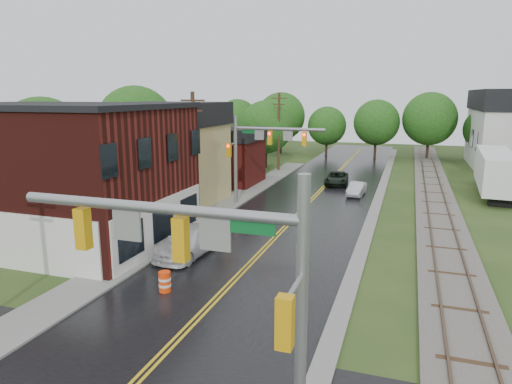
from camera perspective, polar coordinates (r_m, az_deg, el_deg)
The scene contains 20 objects.
main_road at distance 38.78m, azimuth 6.84°, elevation -1.11°, with size 10.00×90.00×0.02m, color black.
curb_right at distance 42.97m, azimuth 15.29°, elevation -0.16°, with size 0.80×70.00×0.12m, color gray.
sidewalk_left at distance 35.94m, azimuth -4.56°, elevation -2.12°, with size 2.40×50.00×0.12m, color gray.
brick_building at distance 30.14m, azimuth -23.48°, elevation 2.22°, with size 14.30×10.30×8.30m.
yellow_house at distance 38.29m, azimuth -10.69°, elevation 3.47°, with size 8.00×7.00×6.40m, color tan.
darkred_building at distance 46.01m, azimuth -4.08°, elevation 3.81°, with size 7.00×6.00×4.40m, color #3F0F0C.
railroad at distance 42.96m, azimuth 21.42°, elevation -0.44°, with size 3.20×80.00×0.30m.
traffic_signal_near at distance 10.61m, azimuth -5.63°, elevation -9.05°, with size 7.34×0.30×7.20m.
traffic_signal_far at distance 35.96m, azimuth 0.59°, elevation 5.98°, with size 7.34×0.43×7.20m.
utility_pole_b at distance 32.63m, azimuth -7.75°, elevation 4.80°, with size 1.80×0.28×9.00m.
utility_pole_c at distance 53.15m, azimuth 2.87°, elevation 7.66°, with size 1.80×0.28×9.00m.
tree_left_a at distance 40.02m, azimuth -24.92°, elevation 5.69°, with size 6.80×6.80×8.67m.
tree_left_b at distance 46.58m, azimuth -14.68°, elevation 7.90°, with size 7.60×7.60×9.69m.
tree_left_c at distance 51.75m, azimuth -5.98°, elevation 7.26°, with size 6.00×6.00×7.65m.
tree_left_e at distance 55.54m, azimuth 1.36°, elevation 7.96°, with size 6.40×6.40×8.16m.
suv_dark at distance 46.03m, azimuth 10.04°, elevation 1.69°, with size 2.13×4.61×1.28m, color black.
sedan_silver at distance 41.42m, azimuth 12.47°, elevation 0.36°, with size 1.24×3.54×1.17m, color #B8B8BD.
pickup_white at distance 25.86m, azimuth -8.33°, elevation -6.15°, with size 2.12×5.21×1.51m, color silver.
semi_trailer at distance 45.69m, azimuth 27.71°, elevation 2.49°, with size 3.43×12.28×3.83m.
construction_barrel at distance 21.44m, azimuth -11.33°, elevation -10.95°, with size 0.54×0.54×0.97m, color #FA3D0B.
Camera 1 is at (7.59, -7.01, 8.78)m, focal length 32.00 mm.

